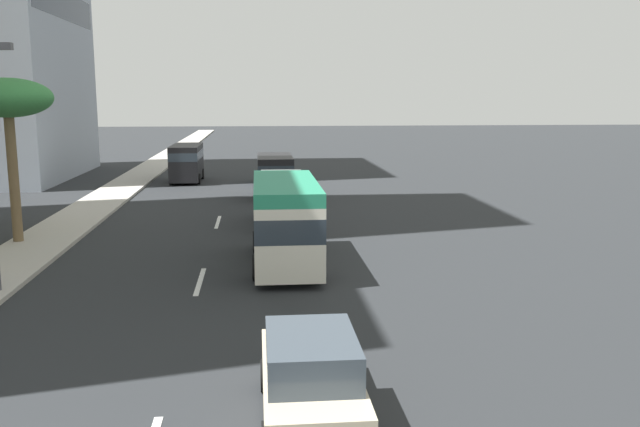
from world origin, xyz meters
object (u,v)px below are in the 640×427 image
object	(u,v)px
van_fifth	(275,173)
van_sixth	(187,161)
minibus_second	(285,219)
car_third	(311,380)
palm_tree	(8,101)
car_fourth	(273,172)
van_lead	(283,196)

from	to	relation	value
van_fifth	van_sixth	size ratio (longest dim) A/B	0.97
minibus_second	car_third	distance (m)	11.45
van_fifth	palm_tree	bearing A→B (deg)	138.82
car_fourth	van_fifth	xyz separation A→B (m)	(-6.61, 0.06, 0.65)
van_lead	car_third	xyz separation A→B (m)	(-19.20, 0.27, -0.50)
van_lead	palm_tree	size ratio (longest dim) A/B	0.80
minibus_second	van_sixth	size ratio (longest dim) A/B	1.30
van_lead	minibus_second	size ratio (longest dim) A/B	0.76
van_lead	van_fifth	size ratio (longest dim) A/B	1.02
minibus_second	palm_tree	world-z (taller)	palm_tree
car_third	van_sixth	world-z (taller)	van_sixth
van_sixth	van_lead	bearing A→B (deg)	20.34
minibus_second	car_third	xyz separation A→B (m)	(-11.42, 0.05, -0.84)
van_fifth	van_sixth	distance (m)	9.64
car_third	palm_tree	distance (m)	19.39
minibus_second	palm_tree	bearing A→B (deg)	67.71
van_lead	palm_tree	bearing A→B (deg)	108.35
van_fifth	van_sixth	bearing A→B (deg)	37.33
car_third	van_fifth	bearing A→B (deg)	-0.29
minibus_second	car_fourth	world-z (taller)	minibus_second
minibus_second	car_fourth	bearing A→B (deg)	-0.36
car_third	car_fourth	world-z (taller)	car_third
van_sixth	palm_tree	bearing A→B (deg)	-13.29
car_fourth	palm_tree	distance (m)	21.92
minibus_second	van_lead	bearing A→B (deg)	-1.63
car_third	car_fourth	xyz separation A→B (m)	(34.27, -0.20, -0.05)
car_fourth	palm_tree	xyz separation A→B (m)	(-18.59, 10.54, 4.88)
van_lead	palm_tree	distance (m)	12.00
van_lead	van_fifth	distance (m)	8.47
minibus_second	car_fourth	size ratio (longest dim) A/B	1.63
minibus_second	van_fifth	world-z (taller)	minibus_second
car_fourth	palm_tree	world-z (taller)	palm_tree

